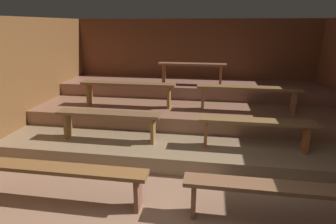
% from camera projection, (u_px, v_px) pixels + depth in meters
% --- Properties ---
extents(ground, '(6.82, 5.71, 0.08)m').
position_uv_depth(ground, '(182.00, 147.00, 5.02)').
color(ground, '#936C52').
extents(wall_back, '(6.82, 0.06, 2.26)m').
position_uv_depth(wall_back, '(193.00, 65.00, 6.99)').
color(wall_back, brown).
rests_on(wall_back, ground).
extents(wall_left, '(0.06, 5.71, 2.26)m').
position_uv_depth(wall_left, '(23.00, 80.00, 5.10)').
color(wall_left, brown).
rests_on(wall_left, ground).
extents(platform_lower, '(6.02, 3.56, 0.27)m').
position_uv_depth(platform_lower, '(186.00, 125.00, 5.60)').
color(platform_lower, '#8D7455').
rests_on(platform_lower, ground).
extents(platform_middle, '(6.02, 2.56, 0.27)m').
position_uv_depth(platform_middle, '(188.00, 106.00, 5.98)').
color(platform_middle, '#8D6048').
rests_on(platform_middle, platform_lower).
extents(platform_upper, '(6.02, 1.28, 0.27)m').
position_uv_depth(platform_upper, '(191.00, 88.00, 6.50)').
color(platform_upper, '#8F5F4D').
rests_on(platform_upper, platform_middle).
extents(bench_floor_left, '(2.34, 0.25, 0.48)m').
position_uv_depth(bench_floor_left, '(54.00, 172.00, 3.31)').
color(bench_floor_left, brown).
rests_on(bench_floor_left, ground).
extents(bench_floor_right, '(2.34, 0.25, 0.48)m').
position_uv_depth(bench_floor_right, '(292.00, 193.00, 2.90)').
color(bench_floor_right, brown).
rests_on(bench_floor_right, ground).
extents(bench_lower_left, '(1.73, 0.25, 0.48)m').
position_uv_depth(bench_lower_left, '(109.00, 118.00, 4.46)').
color(bench_lower_left, brown).
rests_on(bench_lower_left, platform_lower).
extents(bench_lower_right, '(1.73, 0.25, 0.48)m').
position_uv_depth(bench_lower_right, '(256.00, 126.00, 4.11)').
color(bench_lower_right, brown).
rests_on(bench_lower_right, platform_lower).
extents(bench_middle_left, '(1.91, 0.25, 0.48)m').
position_uv_depth(bench_middle_left, '(128.00, 87.00, 5.41)').
color(bench_middle_left, brown).
rests_on(bench_middle_left, platform_middle).
extents(bench_middle_right, '(1.91, 0.25, 0.48)m').
position_uv_depth(bench_middle_right, '(248.00, 91.00, 5.06)').
color(bench_middle_right, brown).
rests_on(bench_middle_right, platform_middle).
extents(bench_upper_center, '(1.54, 0.25, 0.48)m').
position_uv_depth(bench_upper_center, '(192.00, 68.00, 6.12)').
color(bench_upper_center, brown).
rests_on(bench_upper_center, platform_upper).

